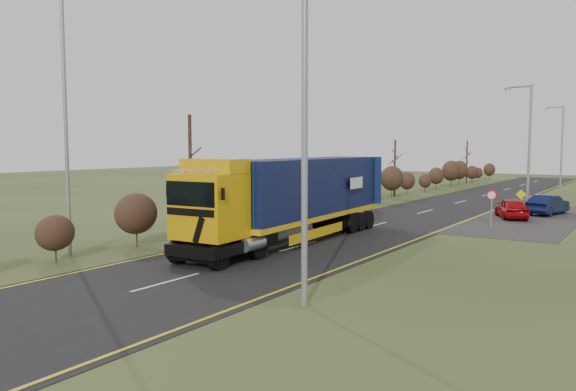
% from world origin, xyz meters
% --- Properties ---
extents(ground, '(160.00, 160.00, 0.00)m').
position_xyz_m(ground, '(0.00, 0.00, 0.00)').
color(ground, '#30401B').
rests_on(ground, ground).
extents(road, '(8.00, 120.00, 0.02)m').
position_xyz_m(road, '(0.00, 10.00, 0.01)').
color(road, black).
rests_on(road, ground).
extents(layby, '(6.00, 18.00, 0.02)m').
position_xyz_m(layby, '(6.50, 20.00, 0.01)').
color(layby, '#292624').
rests_on(layby, ground).
extents(lane_markings, '(7.52, 116.00, 0.01)m').
position_xyz_m(lane_markings, '(0.00, 9.69, 0.03)').
color(lane_markings, gold).
rests_on(lane_markings, road).
extents(hedgerow, '(2.24, 102.04, 6.05)m').
position_xyz_m(hedgerow, '(-6.00, 7.89, 1.62)').
color(hedgerow, '#301D15').
rests_on(hedgerow, ground).
extents(lorry, '(3.11, 14.42, 3.99)m').
position_xyz_m(lorry, '(-0.80, 4.84, 2.26)').
color(lorry, black).
rests_on(lorry, ground).
extents(car_red_hatchback, '(2.89, 4.02, 1.27)m').
position_xyz_m(car_red_hatchback, '(5.67, 19.61, 0.64)').
color(car_red_hatchback, '#A6080F').
rests_on(car_red_hatchback, ground).
extents(car_blue_sedan, '(2.20, 4.12, 1.29)m').
position_xyz_m(car_blue_sedan, '(7.21, 22.92, 0.64)').
color(car_blue_sedan, black).
rests_on(car_blue_sedan, ground).
extents(streetlight_near, '(2.03, 0.19, 9.55)m').
position_xyz_m(streetlight_near, '(5.01, -3.73, 5.27)').
color(streetlight_near, gray).
rests_on(streetlight_near, ground).
extents(streetlight_mid, '(1.84, 0.18, 8.61)m').
position_xyz_m(streetlight_mid, '(5.70, 23.71, 4.73)').
color(streetlight_mid, gray).
rests_on(streetlight_mid, ground).
extents(streetlight_far, '(1.84, 0.18, 8.61)m').
position_xyz_m(streetlight_far, '(4.50, 47.04, 4.73)').
color(streetlight_far, gray).
rests_on(streetlight_far, ground).
extents(left_pole, '(0.16, 0.16, 10.62)m').
position_xyz_m(left_pole, '(-6.81, -2.82, 5.31)').
color(left_pole, gray).
rests_on(left_pole, ground).
extents(speed_sign, '(0.57, 0.10, 2.07)m').
position_xyz_m(speed_sign, '(5.60, 14.90, 1.43)').
color(speed_sign, gray).
rests_on(speed_sign, ground).
extents(warning_board, '(0.64, 0.11, 1.68)m').
position_xyz_m(warning_board, '(5.80, 21.64, 1.00)').
color(warning_board, gray).
rests_on(warning_board, ground).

